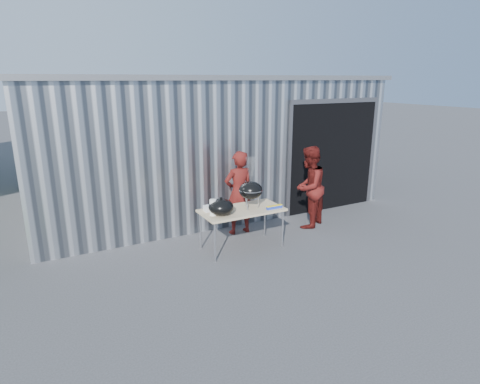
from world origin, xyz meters
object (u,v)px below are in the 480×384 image
person_bystander (309,187)px  person_cook (239,193)px  folding_table (242,211)px  kettle_grill (251,186)px

person_bystander → person_cook: bearing=-42.6°
folding_table → person_cook: person_cook is taller
folding_table → person_bystander: bearing=10.9°
kettle_grill → person_bystander: bearing=12.5°
folding_table → person_cook: size_ratio=0.89×
kettle_grill → person_bystander: 1.67m
kettle_grill → folding_table: bearing=176.4°
folding_table → person_bystander: person_bystander is taller
kettle_grill → person_bystander: person_bystander is taller
folding_table → kettle_grill: kettle_grill is taller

